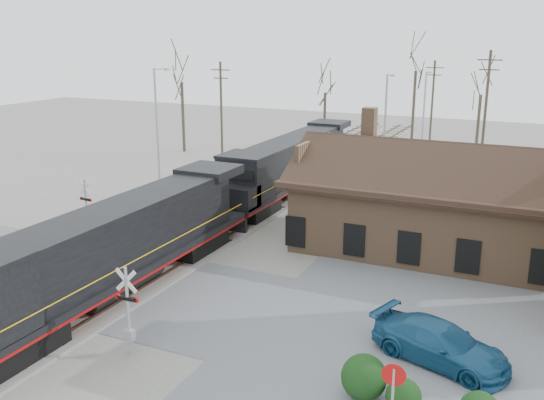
{
  "coord_description": "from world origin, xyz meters",
  "views": [
    {
      "loc": [
        18.15,
        -22.38,
        12.26
      ],
      "look_at": [
        3.55,
        9.0,
        2.69
      ],
      "focal_mm": 40.0,
      "sensor_mm": 36.0,
      "label": 1
    }
  ],
  "objects": [
    {
      "name": "track_siding",
      "position": [
        -4.5,
        15.0,
        0.07
      ],
      "size": [
        3.4,
        90.0,
        0.24
      ],
      "color": "gray",
      "rests_on": "ground"
    },
    {
      "name": "tree_d",
      "position": [
        11.01,
        44.63,
        7.02
      ],
      "size": [
        4.03,
        4.03,
        9.87
      ],
      "color": "#382D23",
      "rests_on": "ground"
    },
    {
      "name": "streetlight_c",
      "position": [
        6.99,
        35.71,
        4.95
      ],
      "size": [
        0.25,
        2.04,
        8.82
      ],
      "color": "#A5A8AD",
      "rests_on": "ground"
    },
    {
      "name": "utility_pole_c",
      "position": [
        12.86,
        31.87,
        5.69
      ],
      "size": [
        2.0,
        0.24,
        10.9
      ],
      "color": "#382D23",
      "rests_on": "ground"
    },
    {
      "name": "crossbuck_far",
      "position": [
        -7.54,
        5.48,
        1.71
      ],
      "size": [
        1.02,
        0.27,
        3.58
      ],
      "rotation": [
        0.0,
        0.0,
        3.02
      ],
      "color": "#A5A8AD",
      "rests_on": "ground"
    },
    {
      "name": "tree_b",
      "position": [
        -4.7,
        40.45,
        6.95
      ],
      "size": [
        3.99,
        3.99,
        9.77
      ],
      "color": "#382D23",
      "rests_on": "ground"
    },
    {
      "name": "tree_a",
      "position": [
        -17.35,
        31.62,
        8.52
      ],
      "size": [
        4.88,
        4.88,
        11.95
      ],
      "color": "#382D23",
      "rests_on": "ground"
    },
    {
      "name": "parked_car",
      "position": [
        15.2,
        -0.75,
        0.78
      ],
      "size": [
        5.81,
        3.79,
        1.57
      ],
      "primitive_type": "imported",
      "rotation": [
        0.0,
        0.0,
        1.25
      ],
      "color": "navy",
      "rests_on": "ground"
    },
    {
      "name": "utility_pole_b",
      "position": [
        5.49,
        47.91,
        4.88
      ],
      "size": [
        2.0,
        0.24,
        9.32
      ],
      "color": "#382D23",
      "rests_on": "ground"
    },
    {
      "name": "parking_lot",
      "position": [
        18.0,
        4.0,
        0.02
      ],
      "size": [
        22.0,
        26.0,
        0.03
      ],
      "primitive_type": "cube",
      "color": "#5D5D62",
      "rests_on": "ground"
    },
    {
      "name": "streetlight_a",
      "position": [
        -9.47,
        16.08,
        5.4
      ],
      "size": [
        0.25,
        2.04,
        9.71
      ],
      "color": "#A5A8AD",
      "rests_on": "ground"
    },
    {
      "name": "road",
      "position": [
        0.0,
        0.0,
        0.01
      ],
      "size": [
        60.0,
        9.0,
        0.03
      ],
      "primitive_type": "cube",
      "color": "#5D5D62",
      "rests_on": "ground"
    },
    {
      "name": "hedge_b",
      "position": [
        14.67,
        -4.53,
        0.6
      ],
      "size": [
        1.2,
        1.2,
        1.2
      ],
      "primitive_type": "sphere",
      "color": "black",
      "rests_on": "ground"
    },
    {
      "name": "crossbuck_near",
      "position": [
        4.03,
        -5.28,
        1.75
      ],
      "size": [
        1.05,
        0.28,
        3.67
      ],
      "rotation": [
        0.0,
        0.0,
        0.05
      ],
      "color": "#A5A8AD",
      "rests_on": "ground"
    },
    {
      "name": "tree_c",
      "position": [
        3.59,
        47.05,
        9.52
      ],
      "size": [
        5.45,
        5.45,
        13.36
      ],
      "color": "#382D23",
      "rests_on": "ground"
    },
    {
      "name": "track_main",
      "position": [
        0.0,
        15.0,
        0.07
      ],
      "size": [
        3.4,
        90.0,
        0.24
      ],
      "color": "gray",
      "rests_on": "ground"
    },
    {
      "name": "ground",
      "position": [
        0.0,
        0.0,
        0.0
      ],
      "size": [
        140.0,
        140.0,
        0.0
      ],
      "primitive_type": "plane",
      "color": "gray",
      "rests_on": "ground"
    },
    {
      "name": "do_not_enter_sign",
      "position": [
        14.62,
        -5.95,
        1.75
      ],
      "size": [
        0.76,
        0.11,
        2.55
      ],
      "rotation": [
        0.0,
        0.0,
        0.1
      ],
      "color": "#A5A8AD",
      "rests_on": "ground"
    },
    {
      "name": "streetlight_b",
      "position": [
        6.41,
        23.67,
        5.16
      ],
      "size": [
        0.25,
        2.04,
        9.25
      ],
      "color": "#A5A8AD",
      "rests_on": "ground"
    },
    {
      "name": "depot",
      "position": [
        11.99,
        12.0,
        2.41
      ],
      "size": [
        15.2,
        9.31,
        7.9
      ],
      "color": "#866245",
      "rests_on": "ground"
    },
    {
      "name": "hedge_a",
      "position": [
        13.23,
        -4.27,
        0.8
      ],
      "size": [
        1.6,
        1.6,
        1.6
      ],
      "primitive_type": "sphere",
      "color": "black",
      "rests_on": "ground"
    },
    {
      "name": "locomotive_trailing",
      "position": [
        0.0,
        19.44,
        2.42
      ],
      "size": [
        3.1,
        20.76,
        4.36
      ],
      "color": "black",
      "rests_on": "ground"
    },
    {
      "name": "locomotive_lead",
      "position": [
        0.0,
        -1.59,
        2.42
      ],
      "size": [
        3.1,
        20.76,
        4.61
      ],
      "color": "black",
      "rests_on": "ground"
    },
    {
      "name": "utility_pole_a",
      "position": [
        -12.02,
        30.43,
        5.01
      ],
      "size": [
        2.0,
        0.24,
        9.57
      ],
      "color": "#382D23",
      "rests_on": "ground"
    }
  ]
}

